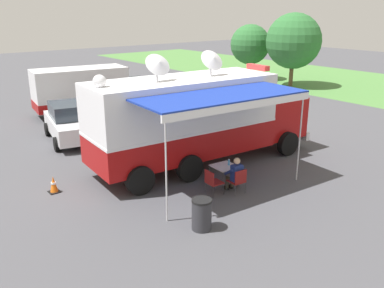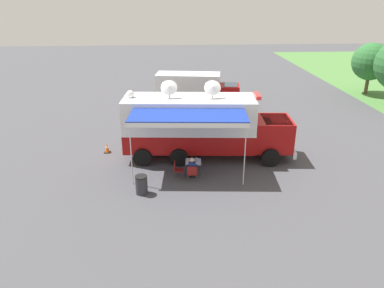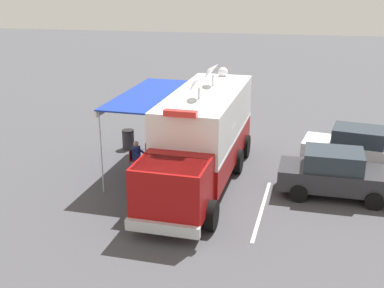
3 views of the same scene
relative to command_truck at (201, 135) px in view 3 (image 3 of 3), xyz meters
The scene contains 12 objects.
ground_plane 2.09m from the command_truck, 96.80° to the right, with size 100.00×100.00×0.00m, color #47474C.
lot_stripe 3.80m from the command_truck, 141.20° to the left, with size 0.12×4.80×0.01m, color silver.
command_truck is the anchor object (origin of this frame).
folding_table 2.62m from the command_truck, 16.81° to the right, with size 0.86×0.86×0.73m.
water_bottle 2.54m from the command_truck, 12.62° to the right, with size 0.07×0.07×0.22m.
folding_chair_at_table 3.40m from the command_truck, 14.54° to the right, with size 0.51×0.51×0.87m.
folding_chair_beside_table 3.26m from the command_truck, 31.02° to the right, with size 0.51×0.51×0.87m.
seated_responder 3.18m from the command_truck, 15.20° to the right, with size 0.68×0.58×1.25m.
trash_bin 5.37m from the command_truck, 38.58° to the right, with size 0.57×0.57×0.91m.
traffic_cone 5.89m from the command_truck, 99.70° to the right, with size 0.36×0.36×0.58m.
car_behind_truck 6.84m from the command_truck, 156.07° to the right, with size 4.47×2.62×1.76m.
car_far_corner 5.24m from the command_truck, behind, with size 4.30×2.21×1.76m.
Camera 3 is at (-2.93, 18.73, 7.93)m, focal length 46.27 mm.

